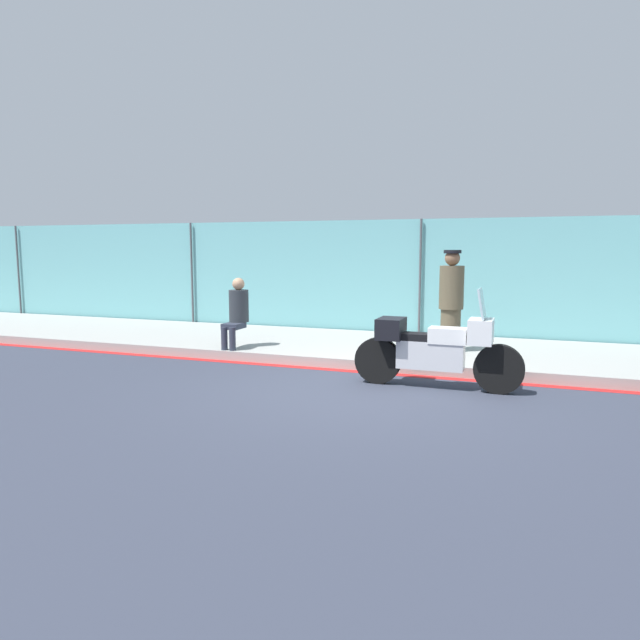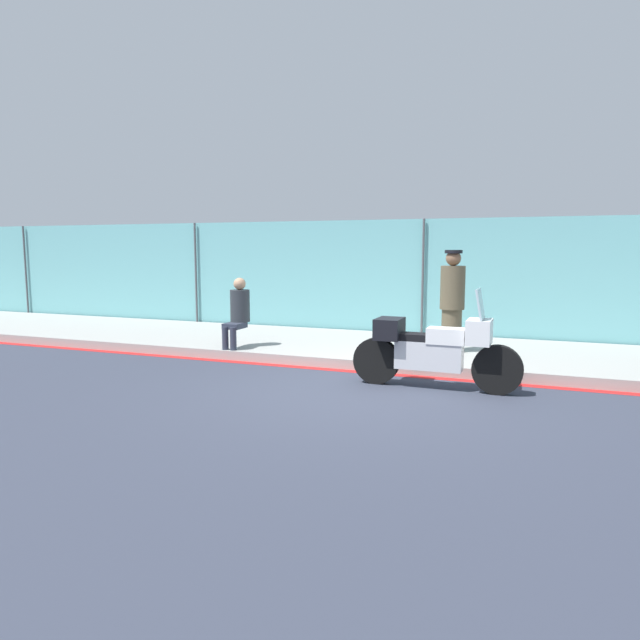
% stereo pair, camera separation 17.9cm
% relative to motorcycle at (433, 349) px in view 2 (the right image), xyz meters
% --- Properties ---
extents(ground_plane, '(120.00, 120.00, 0.00)m').
position_rel_motorcycle_xyz_m(ground_plane, '(-0.95, -0.57, -0.57)').
color(ground_plane, '#333847').
extents(sidewalk, '(41.50, 3.30, 0.17)m').
position_rel_motorcycle_xyz_m(sidewalk, '(-0.95, 2.40, -0.49)').
color(sidewalk, '#9E9E99').
rests_on(sidewalk, ground_plane).
extents(curb_paint_stripe, '(41.50, 0.18, 0.01)m').
position_rel_motorcycle_xyz_m(curb_paint_stripe, '(-0.95, 0.66, -0.57)').
color(curb_paint_stripe, red).
rests_on(curb_paint_stripe, ground_plane).
extents(storefront_fence, '(39.42, 0.17, 2.59)m').
position_rel_motorcycle_xyz_m(storefront_fence, '(-0.95, 4.14, 0.72)').
color(storefront_fence, '#6BB2B7').
rests_on(storefront_fence, ground_plane).
extents(motorcycle, '(2.38, 0.51, 1.43)m').
position_rel_motorcycle_xyz_m(motorcycle, '(0.00, 0.00, 0.00)').
color(motorcycle, black).
rests_on(motorcycle, ground_plane).
extents(officer_standing, '(0.42, 0.42, 1.78)m').
position_rel_motorcycle_xyz_m(officer_standing, '(-0.05, 2.10, 0.50)').
color(officer_standing, brown).
rests_on(officer_standing, sidewalk).
extents(person_seated_on_curb, '(0.36, 0.65, 1.27)m').
position_rel_motorcycle_xyz_m(person_seated_on_curb, '(-3.77, 1.20, 0.30)').
color(person_seated_on_curb, '#2D3342').
rests_on(person_seated_on_curb, sidewalk).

